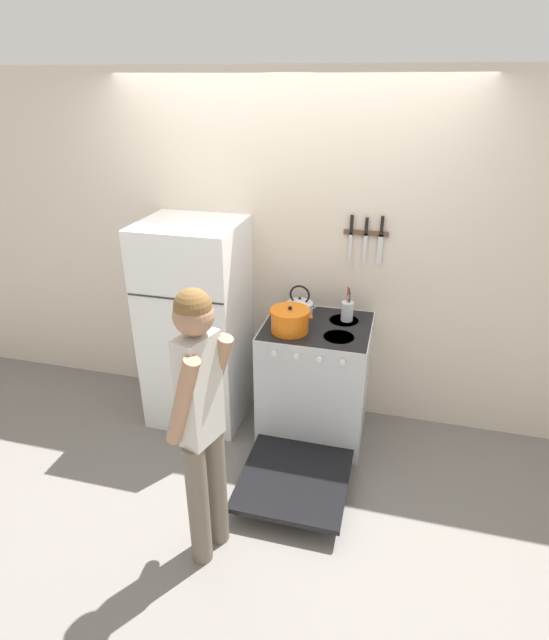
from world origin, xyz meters
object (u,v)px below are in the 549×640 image
at_px(refrigerator, 197,325).
at_px(dutch_oven_pot, 290,320).
at_px(stove_range, 314,383).
at_px(utensil_jar, 347,310).
at_px(person, 201,417).
at_px(tea_kettle, 300,307).

relative_size(refrigerator, dutch_oven_pot, 5.07).
distance_m(stove_range, utensil_jar, 0.59).
xyz_separation_m(dutch_oven_pot, person, (-0.21, -1.09, -0.06)).
height_order(stove_range, utensil_jar, utensil_jar).
relative_size(stove_range, person, 0.85).
height_order(stove_range, person, person).
height_order(tea_kettle, utensil_jar, utensil_jar).
bearing_deg(tea_kettle, stove_range, -47.30).
relative_size(refrigerator, person, 0.97).
bearing_deg(stove_range, utensil_jar, 43.11).
relative_size(dutch_oven_pot, utensil_jar, 1.18).
relative_size(refrigerator, tea_kettle, 6.52).
height_order(stove_range, dutch_oven_pot, dutch_oven_pot).
height_order(dutch_oven_pot, tea_kettle, tea_kettle).
relative_size(stove_range, dutch_oven_pot, 4.43).
bearing_deg(person, utensil_jar, -5.44).
bearing_deg(tea_kettle, person, -99.21).
bearing_deg(refrigerator, tea_kettle, 8.92).
height_order(tea_kettle, person, person).
height_order(refrigerator, dutch_oven_pot, refrigerator).
height_order(stove_range, tea_kettle, tea_kettle).
distance_m(refrigerator, tea_kettle, 0.80).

